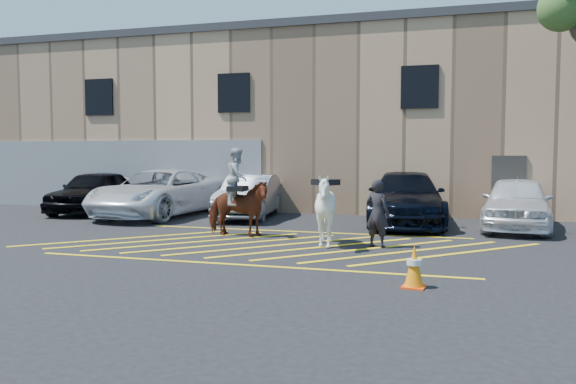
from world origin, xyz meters
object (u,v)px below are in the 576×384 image
(car_white_suv, at_px, (517,203))
(traffic_cone, at_px, (414,266))
(car_white_pickup, at_px, (160,193))
(car_silver_sedan, at_px, (250,196))
(saddled_white, at_px, (325,210))
(handler, at_px, (377,213))
(car_blue_suv, at_px, (406,198))
(mounted_bay, at_px, (238,201))
(car_black_suv, at_px, (94,192))

(car_white_suv, height_order, traffic_cone, car_white_suv)
(car_white_pickup, relative_size, car_white_suv, 1.30)
(car_white_pickup, height_order, car_silver_sedan, car_white_pickup)
(car_silver_sedan, relative_size, saddled_white, 2.16)
(traffic_cone, bearing_deg, handler, 105.92)
(handler, bearing_deg, car_blue_suv, -74.66)
(car_white_pickup, relative_size, car_blue_suv, 1.06)
(car_silver_sedan, height_order, handler, handler)
(mounted_bay, relative_size, traffic_cone, 3.32)
(car_white_pickup, xyz_separation_m, traffic_cone, (9.53, -8.45, -0.48))
(traffic_cone, bearing_deg, mounted_bay, 137.12)
(car_black_suv, bearing_deg, traffic_cone, -41.93)
(car_white_pickup, xyz_separation_m, car_blue_suv, (8.72, 0.20, -0.01))
(car_silver_sedan, distance_m, car_white_suv, 8.74)
(car_white_suv, bearing_deg, traffic_cone, -99.79)
(traffic_cone, bearing_deg, car_black_suv, 144.78)
(mounted_bay, bearing_deg, saddled_white, -19.45)
(car_blue_suv, height_order, handler, same)
(handler, height_order, mounted_bay, mounted_bay)
(car_black_suv, distance_m, traffic_cone, 15.37)
(car_white_suv, bearing_deg, handler, -122.69)
(car_white_pickup, xyz_separation_m, car_white_suv, (12.01, -0.13, -0.05))
(car_silver_sedan, bearing_deg, car_black_suv, 173.61)
(car_white_suv, height_order, handler, handler)
(saddled_white, bearing_deg, car_white_pickup, 146.62)
(car_black_suv, height_order, car_blue_suv, car_blue_suv)
(car_silver_sedan, bearing_deg, saddled_white, -60.27)
(car_black_suv, bearing_deg, car_white_pickup, -14.41)
(car_blue_suv, distance_m, mounted_bay, 5.80)
(mounted_bay, bearing_deg, car_white_pickup, 139.96)
(handler, relative_size, saddled_white, 0.78)
(car_white_suv, xyz_separation_m, handler, (-3.61, -4.38, 0.03))
(car_white_suv, xyz_separation_m, saddled_white, (-4.85, -4.59, 0.09))
(car_white_pickup, distance_m, traffic_cone, 12.75)
(handler, xyz_separation_m, mounted_bay, (-3.91, 0.73, 0.15))
(car_white_pickup, height_order, mounted_bay, mounted_bay)
(car_blue_suv, relative_size, handler, 3.45)
(car_blue_suv, xyz_separation_m, handler, (-0.31, -4.70, -0.00))
(car_black_suv, distance_m, car_blue_suv, 11.74)
(car_blue_suv, xyz_separation_m, mounted_bay, (-4.22, -3.98, 0.15))
(car_blue_suv, bearing_deg, car_white_pickup, 175.90)
(car_white_pickup, distance_m, saddled_white, 8.58)
(car_blue_suv, bearing_deg, handler, -99.19)
(car_white_suv, distance_m, handler, 5.67)
(car_silver_sedan, relative_size, car_blue_suv, 0.80)
(car_black_suv, distance_m, handler, 12.44)
(car_white_suv, bearing_deg, car_blue_suv, -178.89)
(car_white_suv, relative_size, handler, 2.82)
(car_silver_sedan, distance_m, traffic_cone, 10.90)
(car_white_pickup, xyz_separation_m, car_silver_sedan, (3.29, 0.47, -0.09))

